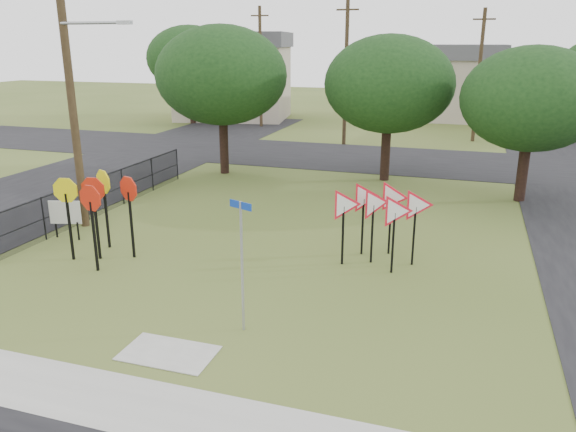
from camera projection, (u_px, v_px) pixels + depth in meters
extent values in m
plane|color=#455720|center=(216.00, 306.00, 14.25)|extent=(140.00, 140.00, 0.00)
cube|color=#A09F97|center=(120.00, 402.00, 10.44)|extent=(30.00, 1.60, 0.02)
cube|color=black|center=(76.00, 182.00, 26.86)|extent=(8.00, 50.00, 0.02)
cube|color=black|center=(363.00, 158.00, 32.42)|extent=(60.00, 8.00, 0.02)
cube|color=#A09F97|center=(168.00, 353.00, 12.07)|extent=(2.00, 1.20, 0.02)
cylinder|color=#9B9FA4|center=(242.00, 268.00, 12.62)|extent=(0.06, 0.06, 3.11)
cube|color=#0D3197|center=(241.00, 205.00, 12.18)|extent=(0.60, 0.26, 0.17)
cube|color=black|center=(97.00, 226.00, 17.07)|extent=(0.06, 0.06, 2.10)
cube|color=black|center=(132.00, 225.00, 17.17)|extent=(0.06, 0.06, 2.10)
cube|color=black|center=(94.00, 237.00, 16.15)|extent=(0.06, 0.06, 2.10)
cube|color=black|center=(70.00, 227.00, 17.00)|extent=(0.06, 0.06, 2.10)
cube|color=black|center=(107.00, 217.00, 18.02)|extent=(0.06, 0.06, 2.10)
cube|color=black|center=(343.00, 236.00, 16.69)|extent=(0.06, 0.06, 1.81)
cube|color=black|center=(372.00, 234.00, 16.82)|extent=(0.06, 0.06, 1.81)
cube|color=black|center=(393.00, 243.00, 16.06)|extent=(0.06, 0.06, 1.81)
cube|color=black|center=(363.00, 227.00, 17.48)|extent=(0.06, 0.06, 1.81)
cube|color=black|center=(390.00, 226.00, 17.52)|extent=(0.06, 0.06, 1.81)
cube|color=black|center=(414.00, 236.00, 16.64)|extent=(0.06, 0.06, 1.81)
cube|color=black|center=(56.00, 229.00, 19.18)|extent=(0.04, 0.04, 0.62)
cube|color=black|center=(78.00, 231.00, 18.92)|extent=(0.04, 0.04, 0.62)
cube|color=beige|center=(65.00, 212.00, 18.87)|extent=(1.04, 0.32, 0.80)
cylinder|color=#40311D|center=(70.00, 86.00, 19.00)|extent=(0.28, 0.28, 10.00)
cylinder|color=#9B9FA4|center=(92.00, 23.00, 17.97)|extent=(2.40, 0.10, 0.10)
cube|color=#9B9FA4|center=(124.00, 22.00, 17.61)|extent=(0.50, 0.18, 0.12)
cylinder|color=#40311D|center=(346.00, 74.00, 35.31)|extent=(0.24, 0.24, 9.00)
cube|color=#40311D|center=(348.00, 10.00, 34.18)|extent=(1.40, 0.10, 0.10)
cylinder|color=#40311D|center=(479.00, 77.00, 36.67)|extent=(0.24, 0.24, 8.50)
cube|color=#40311D|center=(484.00, 19.00, 35.62)|extent=(1.40, 0.10, 0.10)
cylinder|color=#40311D|center=(260.00, 68.00, 43.11)|extent=(0.24, 0.24, 9.00)
cube|color=#40311D|center=(260.00, 16.00, 41.99)|extent=(1.40, 0.10, 0.10)
cylinder|color=black|center=(44.00, 219.00, 18.81)|extent=(0.05, 0.05, 1.50)
cylinder|color=black|center=(87.00, 201.00, 20.90)|extent=(0.05, 0.05, 1.50)
cylinder|color=black|center=(123.00, 186.00, 22.99)|extent=(0.05, 0.05, 1.50)
cylinder|color=black|center=(152.00, 174.00, 25.08)|extent=(0.05, 0.05, 1.50)
cylinder|color=black|center=(177.00, 164.00, 27.17)|extent=(0.05, 0.05, 1.50)
cube|color=black|center=(104.00, 176.00, 21.73)|extent=(0.03, 11.50, 0.03)
cube|color=black|center=(106.00, 193.00, 21.94)|extent=(0.03, 11.50, 0.03)
cube|color=black|center=(106.00, 193.00, 21.94)|extent=(0.01, 11.50, 1.50)
cube|color=#B2A38F|center=(234.00, 83.00, 48.37)|extent=(10.08, 8.46, 6.00)
cube|color=#4C4B51|center=(232.00, 40.00, 47.30)|extent=(10.58, 8.88, 1.20)
cube|color=#B2A38F|center=(452.00, 89.00, 48.68)|extent=(8.00, 8.00, 5.00)
cube|color=#4C4B51|center=(455.00, 52.00, 47.76)|extent=(8.40, 8.40, 1.20)
cylinder|color=black|center=(224.00, 147.00, 28.35)|extent=(0.44, 0.44, 2.62)
ellipsoid|color=black|center=(222.00, 75.00, 27.29)|extent=(6.40, 6.40, 4.80)
cylinder|color=black|center=(385.00, 155.00, 26.93)|extent=(0.44, 0.44, 2.45)
ellipsoid|color=black|center=(389.00, 84.00, 25.94)|extent=(6.00, 6.00, 4.50)
cylinder|color=black|center=(522.00, 174.00, 23.38)|extent=(0.44, 0.44, 2.27)
ellipsoid|color=black|center=(532.00, 99.00, 22.46)|extent=(5.60, 5.60, 4.20)
cylinder|color=black|center=(192.00, 106.00, 45.80)|extent=(0.44, 0.44, 2.80)
ellipsoid|color=black|center=(190.00, 58.00, 44.68)|extent=(6.80, 6.80, 5.10)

